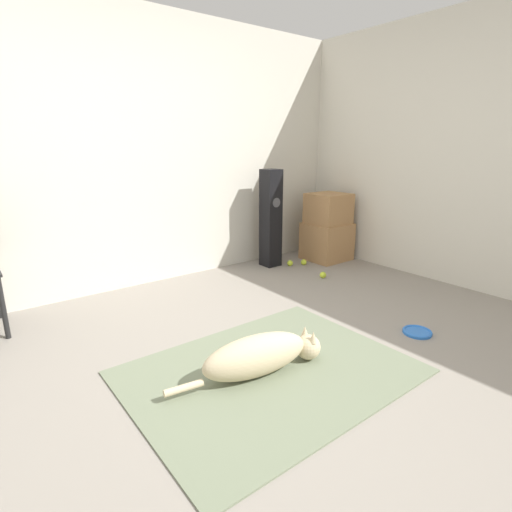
{
  "coord_description": "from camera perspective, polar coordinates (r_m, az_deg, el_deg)",
  "views": [
    {
      "loc": [
        -1.29,
        -1.62,
        1.35
      ],
      "look_at": [
        0.68,
        0.92,
        0.45
      ],
      "focal_mm": 28.0,
      "sensor_mm": 36.0,
      "label": 1
    }
  ],
  "objects": [
    {
      "name": "tennis_ball_loose_on_carpet",
      "position": [
        4.66,
        6.84,
        -0.88
      ],
      "size": [
        0.07,
        0.07,
        0.07
      ],
      "color": "#C6E033",
      "rests_on": "ground_plane"
    },
    {
      "name": "tennis_ball_by_boxes",
      "position": [
        4.24,
        9.54,
        -2.68
      ],
      "size": [
        0.07,
        0.07,
        0.07
      ],
      "color": "#C6E033",
      "rests_on": "ground_plane"
    },
    {
      "name": "area_rug",
      "position": [
        2.55,
        2.02,
        -16.18
      ],
      "size": [
        1.67,
        1.27,
        0.01
      ],
      "color": "slate",
      "rests_on": "ground_plane"
    },
    {
      "name": "floor_speaker",
      "position": [
        4.51,
        2.12,
        5.36
      ],
      "size": [
        0.19,
        0.19,
        1.09
      ],
      "color": "black",
      "rests_on": "ground_plane"
    },
    {
      "name": "wall_back",
      "position": [
        3.93,
        -19.25,
        13.71
      ],
      "size": [
        8.0,
        0.06,
        2.55
      ],
      "color": "beige",
      "rests_on": "ground_plane"
    },
    {
      "name": "ground_plane",
      "position": [
        2.47,
        0.67,
        -17.51
      ],
      "size": [
        12.0,
        12.0,
        0.0
      ],
      "primitive_type": "plane",
      "color": "gray"
    },
    {
      "name": "tennis_ball_near_speaker",
      "position": [
        4.61,
        4.88,
        -1.01
      ],
      "size": [
        0.07,
        0.07,
        0.07
      ],
      "color": "#C6E033",
      "rests_on": "ground_plane"
    },
    {
      "name": "frisbee",
      "position": [
        3.23,
        22.04,
        -10.02
      ],
      "size": [
        0.21,
        0.21,
        0.03
      ],
      "color": "blue",
      "rests_on": "ground_plane"
    },
    {
      "name": "dog",
      "position": [
        2.46,
        0.75,
        -13.95
      ],
      "size": [
        1.02,
        0.32,
        0.26
      ],
      "color": "beige",
      "rests_on": "area_rug"
    },
    {
      "name": "cardboard_box_upper",
      "position": [
        4.82,
        10.3,
        6.68
      ],
      "size": [
        0.44,
        0.42,
        0.35
      ],
      "color": "#A87A4C",
      "rests_on": "cardboard_box_lower"
    },
    {
      "name": "cardboard_box_lower",
      "position": [
        4.9,
        10.07,
        2.08
      ],
      "size": [
        0.49,
        0.46,
        0.44
      ],
      "color": "#A87A4C",
      "rests_on": "ground_plane"
    },
    {
      "name": "wall_right",
      "position": [
        4.21,
        30.42,
        12.55
      ],
      "size": [
        0.06,
        8.0,
        2.55
      ],
      "color": "beige",
      "rests_on": "ground_plane"
    }
  ]
}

